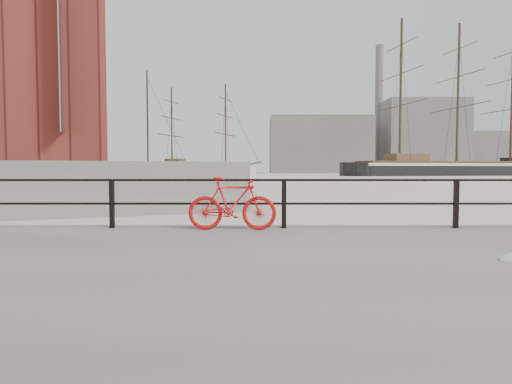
% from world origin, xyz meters
% --- Properties ---
extents(ground, '(400.00, 400.00, 0.00)m').
position_xyz_m(ground, '(0.00, 0.00, 0.00)').
color(ground, white).
rests_on(ground, ground).
extents(promenade, '(36.00, 8.00, 0.35)m').
position_xyz_m(promenade, '(0.00, -4.00, 0.17)').
color(promenade, gray).
rests_on(promenade, ground).
extents(far_quay, '(78.44, 148.07, 1.80)m').
position_xyz_m(far_quay, '(-40.00, 72.00, 0.90)').
color(far_quay, gray).
rests_on(far_quay, ground).
extents(guardrail, '(28.00, 0.10, 1.00)m').
position_xyz_m(guardrail, '(0.00, -0.15, 0.85)').
color(guardrail, black).
rests_on(guardrail, promenade).
extents(bicycle, '(1.73, 0.29, 1.04)m').
position_xyz_m(bicycle, '(-1.04, -0.45, 0.87)').
color(bicycle, red).
rests_on(bicycle, promenade).
extents(barque_black, '(61.37, 31.63, 33.25)m').
position_xyz_m(barque_black, '(41.82, 87.20, 0.00)').
color(barque_black, black).
rests_on(barque_black, ground).
extents(schooner_mid, '(27.77, 18.03, 18.77)m').
position_xyz_m(schooner_mid, '(-12.15, 81.76, 0.00)').
color(schooner_mid, beige).
rests_on(schooner_mid, ground).
extents(schooner_left, '(28.83, 18.19, 20.05)m').
position_xyz_m(schooner_left, '(-26.06, 71.75, 0.00)').
color(schooner_left, silver).
rests_on(schooner_left, ground).
extents(workboat_far, '(10.45, 4.71, 7.00)m').
position_xyz_m(workboat_far, '(-30.28, 43.55, 0.00)').
color(workboat_far, black).
rests_on(workboat_far, ground).
extents(apartment_cream, '(24.16, 21.40, 21.20)m').
position_xyz_m(apartment_cream, '(-38.11, 61.98, 12.40)').
color(apartment_cream, beige).
rests_on(apartment_cream, far_quay).
extents(apartment_grey, '(26.02, 22.15, 23.20)m').
position_xyz_m(apartment_grey, '(-46.35, 82.38, 13.40)').
color(apartment_grey, '#A4A49F').
rests_on(apartment_grey, far_quay).
extents(apartment_brick, '(27.87, 22.90, 21.20)m').
position_xyz_m(apartment_brick, '(-54.97, 103.70, 12.40)').
color(apartment_brick, brown).
rests_on(apartment_brick, far_quay).
extents(industrial_west, '(32.00, 18.00, 18.00)m').
position_xyz_m(industrial_west, '(20.00, 140.00, 9.00)').
color(industrial_west, gray).
rests_on(industrial_west, ground).
extents(industrial_mid, '(26.00, 20.00, 24.00)m').
position_xyz_m(industrial_mid, '(55.00, 145.00, 12.00)').
color(industrial_mid, gray).
rests_on(industrial_mid, ground).
extents(industrial_east, '(20.00, 16.00, 14.00)m').
position_xyz_m(industrial_east, '(78.00, 150.00, 7.00)').
color(industrial_east, gray).
rests_on(industrial_east, ground).
extents(smokestack, '(2.80, 2.80, 44.00)m').
position_xyz_m(smokestack, '(42.00, 150.00, 22.00)').
color(smokestack, gray).
rests_on(smokestack, ground).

